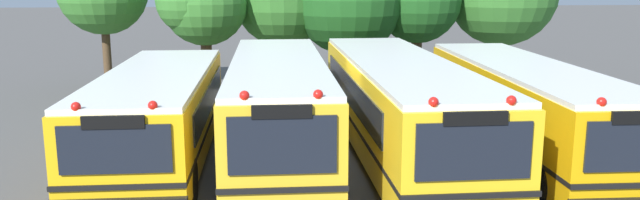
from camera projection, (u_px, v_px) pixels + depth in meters
ground_plane at (342, 159)px, 16.34m from camera, size 160.00×160.00×0.00m
school_bus_0 at (159, 112)px, 15.80m from camera, size 2.58×9.33×2.51m
school_bus_1 at (278, 106)px, 15.90m from camera, size 2.46×10.40×2.79m
school_bus_2 at (399, 104)px, 16.30m from camera, size 2.70×11.73×2.73m
school_bus_3 at (525, 105)px, 16.43m from camera, size 2.61×10.63×2.59m
tree_1 at (200, 3)px, 24.10m from camera, size 3.52×3.33×5.35m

